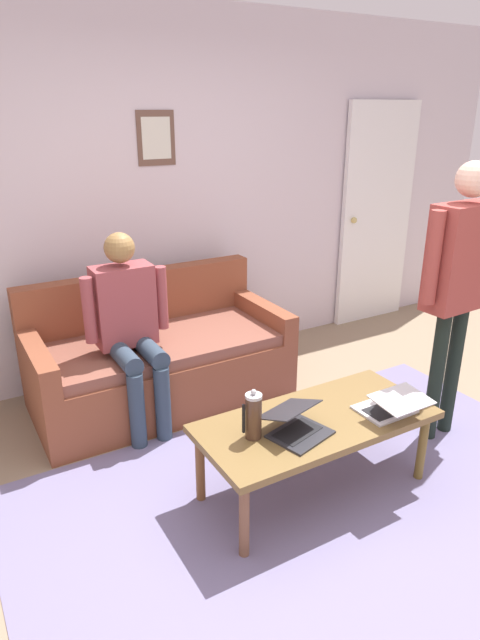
% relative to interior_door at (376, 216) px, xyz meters
% --- Properties ---
extents(ground_plane, '(7.68, 7.68, 0.00)m').
position_rel_interior_door_xyz_m(ground_plane, '(2.25, 2.11, -1.02)').
color(ground_plane, '#8A765C').
extents(area_rug, '(3.24, 1.99, 0.01)m').
position_rel_interior_door_xyz_m(area_rug, '(2.12, 1.98, -1.02)').
color(area_rug, slate).
rests_on(area_rug, ground_plane).
extents(back_wall, '(7.04, 0.11, 2.70)m').
position_rel_interior_door_xyz_m(back_wall, '(2.25, -0.09, 0.33)').
color(back_wall, silver).
rests_on(back_wall, ground_plane).
extents(interior_door, '(0.82, 0.09, 2.05)m').
position_rel_interior_door_xyz_m(interior_door, '(0.00, 0.00, 0.00)').
color(interior_door, white).
rests_on(interior_door, ground_plane).
extents(couch, '(1.76, 0.86, 0.88)m').
position_rel_interior_door_xyz_m(couch, '(2.46, 0.50, -0.72)').
color(couch, brown).
rests_on(couch, ground_plane).
extents(coffee_table, '(1.28, 0.59, 0.45)m').
position_rel_interior_door_xyz_m(coffee_table, '(2.12, 1.88, -0.62)').
color(coffee_table, brown).
rests_on(coffee_table, ground_plane).
extents(laptop_left, '(0.36, 0.37, 0.15)m').
position_rel_interior_door_xyz_m(laptop_left, '(2.30, 1.94, -0.53)').
color(laptop_left, '#28282D').
rests_on(laptop_left, coffee_table).
extents(laptop_center, '(0.29, 0.33, 0.13)m').
position_rel_interior_door_xyz_m(laptop_center, '(1.75, 2.04, -0.53)').
color(laptop_center, silver).
rests_on(laptop_center, coffee_table).
extents(french_press, '(0.10, 0.08, 0.27)m').
position_rel_interior_door_xyz_m(french_press, '(2.50, 1.86, -0.45)').
color(french_press, '#4C3323').
rests_on(french_press, coffee_table).
extents(person_standing, '(0.60, 0.21, 1.72)m').
position_rel_interior_door_xyz_m(person_standing, '(1.08, 1.84, 0.08)').
color(person_standing, black).
rests_on(person_standing, ground_plane).
extents(person_seated, '(0.55, 0.51, 1.28)m').
position_rel_interior_door_xyz_m(person_seated, '(2.72, 0.72, -0.30)').
color(person_seated, '#2F3E4F').
rests_on(person_seated, ground_plane).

